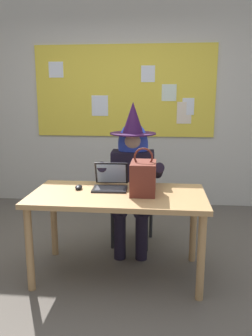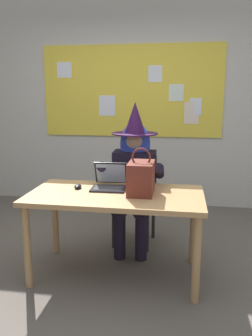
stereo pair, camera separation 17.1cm
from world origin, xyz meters
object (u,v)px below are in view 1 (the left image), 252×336
(laptop, at_px, (110,183))
(handbag, at_px, (143,177))
(chair_at_desk, at_px, (134,194))
(computer_mouse, at_px, (79,187))
(person_costumed, at_px, (133,170))
(desk_main, at_px, (118,204))

(laptop, distance_m, handbag, 0.33)
(chair_at_desk, height_order, handbag, handbag)
(computer_mouse, distance_m, handbag, 0.57)
(chair_at_desk, relative_size, laptop, 2.94)
(chair_at_desk, bearing_deg, person_costumed, 2.81)
(desk_main, height_order, handbag, handbag)
(person_costumed, bearing_deg, desk_main, -8.41)
(desk_main, bearing_deg, computer_mouse, 165.09)
(chair_at_desk, xyz_separation_m, laptop, (-0.16, -0.57, 0.27))
(laptop, bearing_deg, computer_mouse, -169.33)
(laptop, bearing_deg, chair_at_desk, 72.46)
(desk_main, xyz_separation_m, chair_at_desk, (0.07, 0.73, -0.14))
(desk_main, distance_m, laptop, 0.22)
(handbag, bearing_deg, computer_mouse, 172.86)
(computer_mouse, xyz_separation_m, handbag, (0.55, -0.07, 0.12))
(person_costumed, distance_m, computer_mouse, 0.66)
(computer_mouse, bearing_deg, desk_main, -20.84)
(chair_at_desk, relative_size, handbag, 2.36)
(person_costumed, bearing_deg, chair_at_desk, 175.32)
(laptop, bearing_deg, person_costumed, 69.26)
(computer_mouse, height_order, handbag, handbag)
(handbag, bearing_deg, chair_at_desk, 100.54)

